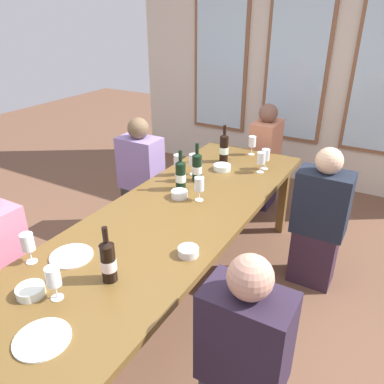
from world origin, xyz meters
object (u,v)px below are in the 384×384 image
Objects in this scene: white_plate_0 at (71,256)px; wine_glass_5 at (252,142)px; seated_person_3 at (319,222)px; dining_table at (173,222)px; wine_bottle_3 at (108,261)px; tasting_bowl_3 at (31,291)px; tasting_bowl_1 at (179,194)px; wine_bottle_1 at (181,175)px; wine_glass_4 at (266,155)px; tasting_bowl_0 at (188,251)px; wine_glass_7 at (261,159)px; seated_person_4 at (264,159)px; wine_bottle_2 at (197,167)px; white_plate_1 at (42,339)px; wine_bottle_0 at (224,148)px; wine_glass_1 at (178,162)px; seated_person_1 at (243,364)px; wine_glass_0 at (193,161)px; seated_person_2 at (142,180)px; wine_glass_2 at (199,185)px; tasting_bowl_2 at (222,167)px; wine_glass_6 at (28,244)px; wine_glass_3 at (53,277)px.

wine_glass_5 reaches higher than white_plate_0.
dining_table is at bearing -137.12° from seated_person_3.
tasting_bowl_3 is at bearing -132.70° from wine_bottle_3.
wine_bottle_1 is at bearing 116.86° from tasting_bowl_1.
white_plate_0 is (-0.22, -0.68, 0.07)m from dining_table.
wine_bottle_3 reaches higher than wine_glass_4.
tasting_bowl_0 reaches higher than dining_table.
seated_person_4 is (-0.25, 0.84, -0.33)m from wine_glass_7.
wine_bottle_2 is 2.29× the size of tasting_bowl_3.
dining_table is at bearing -91.37° from wine_glass_5.
dining_table is at bearing -90.00° from seated_person_4.
seated_person_4 reaches higher than white_plate_1.
wine_bottle_0 is at bearing -98.71° from seated_person_4.
seated_person_1 reaches higher than wine_glass_1.
wine_glass_1 is (-0.22, 0.34, 0.09)m from tasting_bowl_1.
seated_person_1 and seated_person_4 have the same top height.
tasting_bowl_1 is 0.68× the size of wine_glass_4.
wine_glass_0 is at bearing -100.18° from seated_person_4.
tasting_bowl_1 reaches higher than tasting_bowl_0.
wine_glass_1 and wine_glass_7 have the same top height.
white_plate_1 is (0.11, -1.16, 0.07)m from dining_table.
seated_person_3 is at bearing 61.05° from tasting_bowl_3.
wine_glass_4 is 0.70m from seated_person_3.
wine_glass_7 is (0.37, -0.07, -0.01)m from wine_bottle_0.
wine_bottle_1 is at bearing -29.34° from seated_person_2.
wine_glass_2 is (-0.05, 1.41, 0.12)m from white_plate_1.
tasting_bowl_2 is (-0.04, 0.83, 0.09)m from dining_table.
white_plate_0 is 1.34× the size of wine_glass_2.
wine_glass_1 is at bearing 103.46° from white_plate_1.
wine_glass_4 reaches higher than dining_table.
seated_person_1 is at bearing 33.95° from white_plate_1.
seated_person_2 reaches higher than white_plate_1.
seated_person_4 reaches higher than tasting_bowl_0.
wine_bottle_3 is (0.21, -1.74, -0.01)m from wine_bottle_0.
dining_table is 1.01m from tasting_bowl_3.
seated_person_4 reaches higher than wine_glass_1.
wine_bottle_3 is at bearing -72.82° from wine_glass_1.
seated_person_2 is at bearing 115.98° from white_plate_1.
white_plate_0 is 1.70m from wine_bottle_0.
wine_glass_1 reaches higher than white_plate_1.
wine_bottle_3 is at bearing 47.30° from tasting_bowl_3.
tasting_bowl_1 is at bearing 97.97° from white_plate_1.
wine_glass_6 is (-0.40, -2.12, -0.00)m from wine_glass_5.
wine_glass_3 is 0.16× the size of seated_person_3.
seated_person_1 is 2.59m from seated_person_4.
tasting_bowl_0 is 0.67× the size of wine_glass_2.
seated_person_3 is (1.18, 1.57, -0.33)m from wine_glass_6.
wine_bottle_2 is (0.03, 0.20, 0.00)m from wine_bottle_1.
seated_person_4 reaches higher than tasting_bowl_2.
wine_glass_1 is (-0.10, -0.07, 0.00)m from wine_glass_0.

